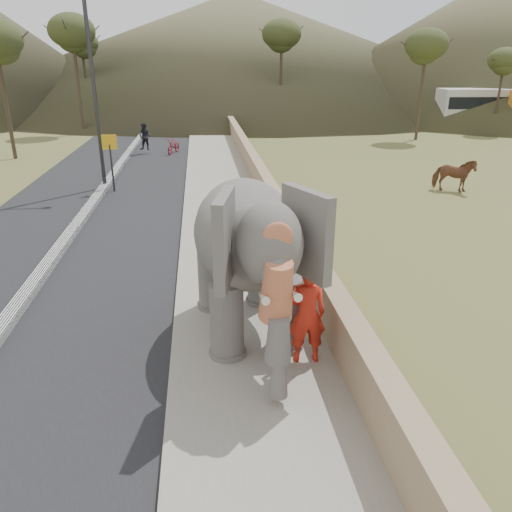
{
  "coord_description": "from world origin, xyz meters",
  "views": [
    {
      "loc": [
        -0.8,
        -6.02,
        5.26
      ],
      "look_at": [
        0.2,
        2.96,
        1.7
      ],
      "focal_mm": 35.0,
      "sensor_mm": 36.0,
      "label": 1
    }
  ],
  "objects_px": {
    "elephant_and_man": "(247,254)",
    "motorcyclist": "(161,142)",
    "cow": "(454,175)",
    "lamppost": "(100,70)"
  },
  "relations": [
    {
      "from": "elephant_and_man",
      "to": "lamppost",
      "type": "bearing_deg",
      "value": 109.86
    },
    {
      "from": "lamppost",
      "to": "elephant_and_man",
      "type": "height_order",
      "value": "lamppost"
    },
    {
      "from": "motorcyclist",
      "to": "elephant_and_man",
      "type": "bearing_deg",
      "value": -81.81
    },
    {
      "from": "cow",
      "to": "motorcyclist",
      "type": "height_order",
      "value": "motorcyclist"
    },
    {
      "from": "elephant_and_man",
      "to": "motorcyclist",
      "type": "height_order",
      "value": "elephant_and_man"
    },
    {
      "from": "elephant_and_man",
      "to": "cow",
      "type": "bearing_deg",
      "value": 47.71
    },
    {
      "from": "cow",
      "to": "elephant_and_man",
      "type": "bearing_deg",
      "value": 162.85
    },
    {
      "from": "lamppost",
      "to": "elephant_and_man",
      "type": "xyz_separation_m",
      "value": [
        4.71,
        -13.03,
        -3.14
      ]
    },
    {
      "from": "elephant_and_man",
      "to": "motorcyclist",
      "type": "distance_m",
      "value": 21.67
    },
    {
      "from": "cow",
      "to": "motorcyclist",
      "type": "xyz_separation_m",
      "value": [
        -12.89,
        10.64,
        -0.0
      ]
    }
  ]
}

